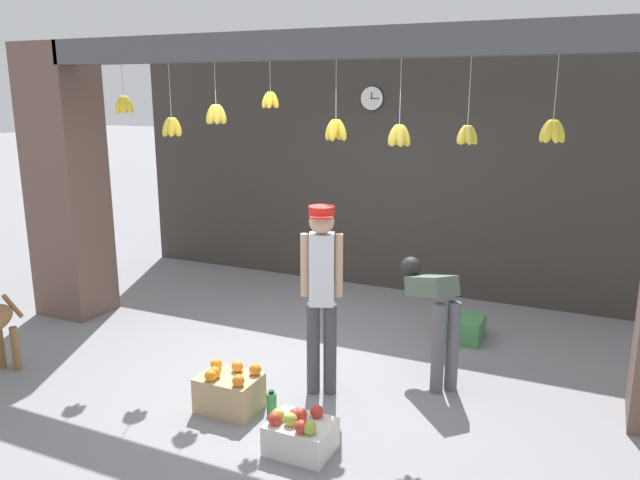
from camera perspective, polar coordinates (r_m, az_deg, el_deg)
ground_plane at (r=5.86m, az=-1.64°, el=-11.66°), size 60.00×60.00×0.00m
shop_back_wall at (r=7.85m, az=7.03°, el=6.11°), size 7.39×0.12×2.98m
shop_pillar_left at (r=7.47m, az=-22.15°, el=4.83°), size 0.70×0.60×2.98m
storefront_awning at (r=5.42m, az=-1.42°, el=16.73°), size 5.49×0.27×0.94m
shopkeeper at (r=5.09m, az=0.15°, el=-4.29°), size 0.32×0.30×1.61m
worker_stooping at (r=5.48m, az=10.34°, el=-6.09°), size 0.65×0.64×1.02m
fruit_crate_oranges at (r=5.17m, az=-8.29°, el=-13.48°), size 0.48×0.36×0.38m
fruit_crate_apples at (r=4.61m, az=-1.85°, el=-17.28°), size 0.45×0.36×0.31m
produce_box_green at (r=6.63m, az=12.81°, el=-7.83°), size 0.42×0.44×0.24m
water_bottle at (r=5.06m, az=-4.44°, el=-14.76°), size 0.08×0.08×0.22m
wall_clock at (r=7.82m, az=4.78°, el=12.78°), size 0.30×0.03×0.30m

